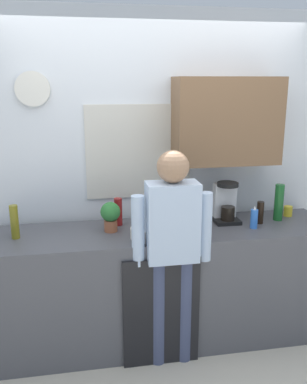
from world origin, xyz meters
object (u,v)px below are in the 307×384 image
cup_yellow_cup (288,211)px  person_at_sink (172,243)px  bottle_green_wine (279,202)px  cup_white_mug (153,217)px  potted_plant (110,215)px  bottle_dark_sauce (260,213)px  dish_soap (254,218)px  bottle_red_vinegar (118,212)px  mixing_bowl (145,233)px  bottle_olive_oil (14,222)px  coffee_maker (226,204)px

cup_yellow_cup → person_at_sink: size_ratio=0.05×
bottle_green_wine → cup_yellow_cup: 0.19m
cup_white_mug → potted_plant: size_ratio=0.41×
bottle_dark_sauce → dish_soap: bearing=-133.5°
bottle_green_wine → bottle_red_vinegar: bearing=175.4°
cup_white_mug → dish_soap: bearing=-19.9°
bottle_dark_sauce → cup_white_mug: (-0.84, 0.17, -0.04)m
bottle_green_wine → potted_plant: bottle_green_wine is taller
bottle_dark_sauce → cup_yellow_cup: bottle_dark_sauce is taller
mixing_bowl → cup_yellow_cup: bearing=13.3°
bottle_olive_oil → mixing_bowl: size_ratio=1.14×
cup_yellow_cup → dish_soap: size_ratio=0.47×
cup_white_mug → potted_plant: potted_plant is taller
bottle_green_wine → person_at_sink: (-0.97, -0.36, -0.14)m
potted_plant → cup_yellow_cup: bearing=4.2°
dish_soap → bottle_dark_sauce: bearing=46.5°
mixing_bowl → person_at_sink: bearing=-41.5°
bottle_red_vinegar → cup_white_mug: size_ratio=2.32×
bottle_green_wine → bottle_olive_oil: size_ratio=1.20×
dish_soap → bottle_olive_oil: bearing=176.9°
bottle_green_wine → cup_white_mug: size_ratio=3.16×
coffee_maker → cup_white_mug: size_ratio=3.47×
bottle_red_vinegar → dish_soap: size_ratio=1.22×
bottle_olive_oil → dish_soap: 1.80m
cup_yellow_cup → mixing_bowl: 1.30m
coffee_maker → bottle_red_vinegar: size_ratio=1.50×
cup_white_mug → dish_soap: dish_soap is taller
bottle_dark_sauce → mixing_bowl: (-0.96, -0.16, -0.05)m
coffee_maker → bottle_olive_oil: 1.63m
bottle_dark_sauce → dish_soap: (-0.09, -0.10, -0.01)m
bottle_olive_oil → dish_soap: (1.79, -0.10, -0.05)m
potted_plant → person_at_sink: (0.40, -0.34, -0.12)m
mixing_bowl → dish_soap: (0.86, 0.07, 0.04)m
coffee_maker → cup_yellow_cup: bearing=3.4°
bottle_green_wine → potted_plant: 1.37m
cup_white_mug → cup_yellow_cup: (1.15, -0.04, -0.01)m
bottle_green_wine → person_at_sink: 1.05m
mixing_bowl → dish_soap: dish_soap is taller
mixing_bowl → dish_soap: bearing=4.4°
bottle_dark_sauce → person_at_sink: person_at_sink is taller
cup_white_mug → cup_yellow_cup: 1.15m
cup_white_mug → dish_soap: 0.80m
cup_yellow_cup → dish_soap: (-0.41, -0.23, 0.04)m
bottle_olive_oil → bottle_dark_sauce: 1.88m
bottle_green_wine → bottle_dark_sauce: (-0.18, -0.05, -0.06)m
bottle_dark_sauce → bottle_green_wine: bearing=16.2°
potted_plant → dish_soap: potted_plant is taller
cup_white_mug → coffee_maker: bearing=-7.0°
bottle_olive_oil → bottle_green_wine: bearing=1.4°
bottle_green_wine → mixing_bowl: 1.16m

